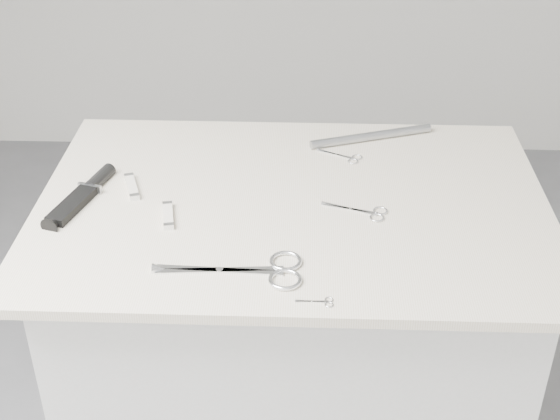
{
  "coord_description": "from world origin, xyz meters",
  "views": [
    {
      "loc": [
        0.02,
        -1.3,
        1.72
      ],
      "look_at": [
        -0.02,
        -0.03,
        0.92
      ],
      "focal_mm": 50.0,
      "sensor_mm": 36.0,
      "label": 1
    }
  ],
  "objects_px": {
    "plinth": "(291,377)",
    "embroidery_scissors_a": "(366,212)",
    "sheathed_knife": "(85,193)",
    "large_shears": "(262,270)",
    "pocket_knife_b": "(132,186)",
    "tiny_scissors": "(320,302)",
    "embroidery_scissors_b": "(346,157)",
    "metal_rail": "(371,136)",
    "pocket_knife_a": "(168,216)"
  },
  "relations": [
    {
      "from": "embroidery_scissors_b",
      "to": "pocket_knife_a",
      "type": "xyz_separation_m",
      "value": [
        -0.34,
        -0.25,
        0.0
      ]
    },
    {
      "from": "large_shears",
      "to": "tiny_scissors",
      "type": "bearing_deg",
      "value": -39.62
    },
    {
      "from": "large_shears",
      "to": "pocket_knife_a",
      "type": "height_order",
      "value": "pocket_knife_a"
    },
    {
      "from": "tiny_scissors",
      "to": "pocket_knife_b",
      "type": "distance_m",
      "value": 0.51
    },
    {
      "from": "metal_rail",
      "to": "large_shears",
      "type": "bearing_deg",
      "value": -113.42
    },
    {
      "from": "plinth",
      "to": "embroidery_scissors_a",
      "type": "distance_m",
      "value": 0.49
    },
    {
      "from": "embroidery_scissors_a",
      "to": "pocket_knife_b",
      "type": "distance_m",
      "value": 0.47
    },
    {
      "from": "pocket_knife_b",
      "to": "metal_rail",
      "type": "distance_m",
      "value": 0.55
    },
    {
      "from": "embroidery_scissors_a",
      "to": "tiny_scissors",
      "type": "relative_size",
      "value": 2.06
    },
    {
      "from": "large_shears",
      "to": "sheathed_knife",
      "type": "bearing_deg",
      "value": 146.17
    },
    {
      "from": "plinth",
      "to": "embroidery_scissors_b",
      "type": "relative_size",
      "value": 9.16
    },
    {
      "from": "tiny_scissors",
      "to": "embroidery_scissors_a",
      "type": "bearing_deg",
      "value": 71.87
    },
    {
      "from": "pocket_knife_b",
      "to": "metal_rail",
      "type": "relative_size",
      "value": 0.34
    },
    {
      "from": "plinth",
      "to": "pocket_knife_a",
      "type": "bearing_deg",
      "value": -163.45
    },
    {
      "from": "plinth",
      "to": "sheathed_knife",
      "type": "relative_size",
      "value": 4.17
    },
    {
      "from": "pocket_knife_a",
      "to": "sheathed_knife",
      "type": "bearing_deg",
      "value": 56.78
    },
    {
      "from": "sheathed_knife",
      "to": "plinth",
      "type": "bearing_deg",
      "value": -74.37
    },
    {
      "from": "tiny_scissors",
      "to": "pocket_knife_b",
      "type": "relative_size",
      "value": 0.63
    },
    {
      "from": "embroidery_scissors_b",
      "to": "sheathed_knife",
      "type": "relative_size",
      "value": 0.46
    },
    {
      "from": "embroidery_scissors_b",
      "to": "metal_rail",
      "type": "xyz_separation_m",
      "value": [
        0.06,
        0.09,
        0.01
      ]
    },
    {
      "from": "large_shears",
      "to": "embroidery_scissors_b",
      "type": "height_order",
      "value": "large_shears"
    },
    {
      "from": "tiny_scissors",
      "to": "pocket_knife_b",
      "type": "height_order",
      "value": "pocket_knife_b"
    },
    {
      "from": "plinth",
      "to": "tiny_scissors",
      "type": "distance_m",
      "value": 0.57
    },
    {
      "from": "plinth",
      "to": "embroidery_scissors_a",
      "type": "relative_size",
      "value": 7.12
    },
    {
      "from": "large_shears",
      "to": "embroidery_scissors_b",
      "type": "xyz_separation_m",
      "value": [
        0.16,
        0.42,
        -0.0
      ]
    },
    {
      "from": "pocket_knife_b",
      "to": "sheathed_knife",
      "type": "bearing_deg",
      "value": 90.91
    },
    {
      "from": "tiny_scissors",
      "to": "metal_rail",
      "type": "relative_size",
      "value": 0.21
    },
    {
      "from": "large_shears",
      "to": "embroidery_scissors_b",
      "type": "relative_size",
      "value": 2.56
    },
    {
      "from": "pocket_knife_a",
      "to": "metal_rail",
      "type": "height_order",
      "value": "metal_rail"
    },
    {
      "from": "plinth",
      "to": "embroidery_scissors_b",
      "type": "xyz_separation_m",
      "value": [
        0.11,
        0.18,
        0.47
      ]
    },
    {
      "from": "plinth",
      "to": "embroidery_scissors_b",
      "type": "distance_m",
      "value": 0.52
    },
    {
      "from": "tiny_scissors",
      "to": "sheathed_knife",
      "type": "bearing_deg",
      "value": 145.77
    },
    {
      "from": "pocket_knife_a",
      "to": "metal_rail",
      "type": "xyz_separation_m",
      "value": [
        0.4,
        0.34,
        0.0
      ]
    },
    {
      "from": "large_shears",
      "to": "metal_rail",
      "type": "bearing_deg",
      "value": 65.77
    },
    {
      "from": "metal_rail",
      "to": "tiny_scissors",
      "type": "bearing_deg",
      "value": -101.52
    },
    {
      "from": "embroidery_scissors_a",
      "to": "pocket_knife_b",
      "type": "xyz_separation_m",
      "value": [
        -0.47,
        0.07,
        0.0
      ]
    },
    {
      "from": "pocket_knife_a",
      "to": "tiny_scissors",
      "type": "bearing_deg",
      "value": -141.05
    },
    {
      "from": "embroidery_scissors_b",
      "to": "tiny_scissors",
      "type": "relative_size",
      "value": 1.6
    },
    {
      "from": "pocket_knife_a",
      "to": "embroidery_scissors_b",
      "type": "bearing_deg",
      "value": -64.45
    },
    {
      "from": "embroidery_scissors_a",
      "to": "sheathed_knife",
      "type": "bearing_deg",
      "value": -165.76
    },
    {
      "from": "tiny_scissors",
      "to": "pocket_knife_b",
      "type": "xyz_separation_m",
      "value": [
        -0.37,
        0.35,
        0.0
      ]
    },
    {
      "from": "large_shears",
      "to": "pocket_knife_b",
      "type": "distance_m",
      "value": 0.38
    },
    {
      "from": "embroidery_scissors_a",
      "to": "embroidery_scissors_b",
      "type": "relative_size",
      "value": 1.29
    },
    {
      "from": "embroidery_scissors_a",
      "to": "embroidery_scissors_b",
      "type": "distance_m",
      "value": 0.22
    },
    {
      "from": "embroidery_scissors_b",
      "to": "tiny_scissors",
      "type": "bearing_deg",
      "value": -69.97
    },
    {
      "from": "embroidery_scissors_b",
      "to": "embroidery_scissors_a",
      "type": "bearing_deg",
      "value": -55.03
    },
    {
      "from": "large_shears",
      "to": "embroidery_scissors_a",
      "type": "xyz_separation_m",
      "value": [
        0.19,
        0.2,
        -0.0
      ]
    },
    {
      "from": "embroidery_scissors_a",
      "to": "metal_rail",
      "type": "height_order",
      "value": "metal_rail"
    },
    {
      "from": "embroidery_scissors_a",
      "to": "metal_rail",
      "type": "bearing_deg",
      "value": 103.24
    },
    {
      "from": "plinth",
      "to": "sheathed_knife",
      "type": "distance_m",
      "value": 0.63
    }
  ]
}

